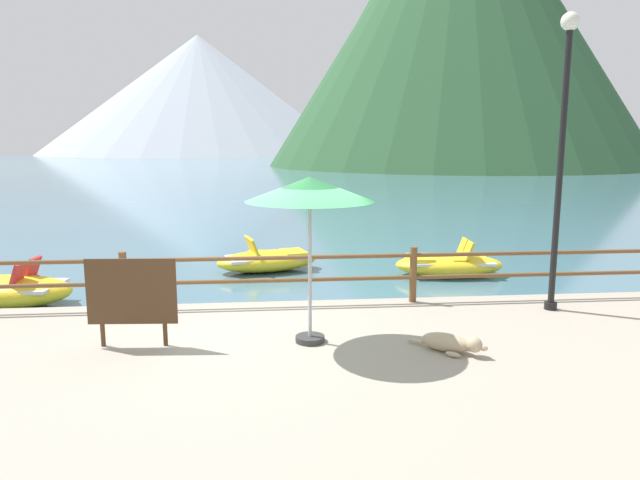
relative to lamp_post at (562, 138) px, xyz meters
The scene contains 12 objects.
ground_plane 39.48m from the lamp_post, 96.57° to the left, with size 200.00×200.00×0.00m, color #477084.
promenade_dock 6.21m from the lamp_post, 145.45° to the right, with size 28.00×8.00×0.40m, color #A39989.
dock_railing 5.04m from the lamp_post, behind, with size 23.92×0.12×0.95m.
lamp_post is the anchor object (origin of this frame).
sign_board 6.76m from the lamp_post, behind, with size 1.18×0.13×1.19m.
beach_umbrella 4.24m from the lamp_post, 163.88° to the right, with size 1.70×1.70×2.24m.
dog_resting 3.86m from the lamp_post, 142.23° to the right, with size 0.87×0.74×0.26m.
pedal_boat_0 10.20m from the lamp_post, 165.30° to the left, with size 2.53×1.58×0.90m.
pedal_boat_1 5.06m from the lamp_post, 94.91° to the left, with size 2.58×1.38×0.85m.
pedal_boat_3 7.37m from the lamp_post, 132.13° to the left, with size 2.64×1.68×0.85m.
cliff_headland 70.72m from the lamp_post, 74.37° to the left, with size 47.97×47.97×38.31m.
distant_peak 140.82m from the lamp_post, 98.26° to the left, with size 75.64×75.64×28.51m, color #A8B2C1.
Camera 1 is at (-0.10, -7.76, 3.09)m, focal length 32.41 mm.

